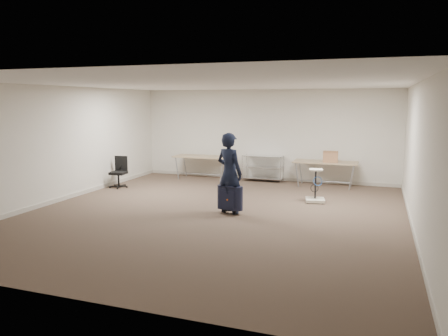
% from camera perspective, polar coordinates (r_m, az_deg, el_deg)
% --- Properties ---
extents(ground, '(9.00, 9.00, 0.00)m').
position_cam_1_polar(ground, '(9.59, -1.24, -5.97)').
color(ground, '#48392C').
rests_on(ground, ground).
extents(room_shell, '(8.00, 9.00, 9.00)m').
position_cam_1_polar(room_shell, '(10.84, 1.36, -3.98)').
color(room_shell, silver).
rests_on(room_shell, ground).
extents(folding_table_left, '(1.80, 0.75, 0.73)m').
position_cam_1_polar(folding_table_left, '(13.76, -2.82, 1.36)').
color(folding_table_left, '#A28163').
rests_on(folding_table_left, ground).
extents(folding_table_right, '(1.80, 0.75, 0.73)m').
position_cam_1_polar(folding_table_right, '(12.82, 13.10, 0.61)').
color(folding_table_right, '#A28163').
rests_on(folding_table_right, ground).
extents(wire_shelf, '(1.22, 0.47, 0.80)m').
position_cam_1_polar(wire_shelf, '(13.43, 5.12, 0.13)').
color(wire_shelf, silver).
rests_on(wire_shelf, ground).
extents(person, '(0.75, 0.63, 1.76)m').
position_cam_1_polar(person, '(9.50, 0.71, -0.66)').
color(person, black).
rests_on(person, ground).
extents(suitcase, '(0.41, 0.28, 1.04)m').
position_cam_1_polar(suitcase, '(9.49, 0.79, -3.91)').
color(suitcase, black).
rests_on(suitcase, ground).
extents(office_chair, '(0.54, 0.54, 0.88)m').
position_cam_1_polar(office_chair, '(12.80, -13.54, -1.28)').
color(office_chair, black).
rests_on(office_chair, ground).
extents(equipment_cart, '(0.52, 0.52, 0.82)m').
position_cam_1_polar(equipment_cart, '(10.83, 11.84, -3.28)').
color(equipment_cart, beige).
rests_on(equipment_cart, ground).
extents(cardboard_box, '(0.43, 0.33, 0.31)m').
position_cam_1_polar(cardboard_box, '(12.69, 13.74, 1.44)').
color(cardboard_box, olive).
rests_on(cardboard_box, folding_table_right).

